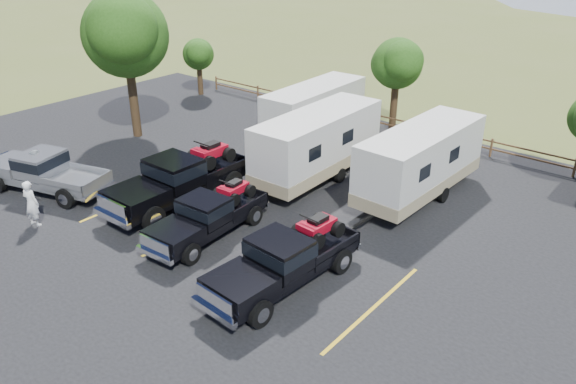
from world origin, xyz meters
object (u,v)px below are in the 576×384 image
Objects in this scene: tree_big_nw at (125,34)px; rig_center at (209,215)px; rig_left at (180,178)px; trailer_left at (314,112)px; pickup_silver at (45,172)px; trailer_center at (317,145)px; person_b at (39,171)px; rig_right at (285,259)px; trailer_right at (420,162)px; person_a at (31,203)px.

tree_big_nw is 1.41× the size of rig_center.
trailer_left reaches higher than rig_left.
tree_big_nw is at bearing 154.44° from rig_left.
tree_big_nw reaches higher than pickup_silver.
person_b is at bearing -134.87° from trailer_center.
rig_right is 12.73m from pickup_silver.
rig_left reaches higher than rig_right.
rig_left is 6.20m from pickup_silver.
trailer_right is (7.86, -2.94, 0.07)m from trailer_left.
pickup_silver is (-12.67, -1.24, -0.03)m from rig_right.
person_a is (-10.20, -3.19, -0.02)m from rig_right.
person_b is (-12.87, -1.40, -0.00)m from rig_right.
trailer_right is 15.85m from person_a.
pickup_silver is (-5.35, -3.11, -0.15)m from rig_left.
person_a is at bearing -158.93° from rig_right.
trailer_left is at bearing 103.20° from rig_center.
rig_right is 0.69× the size of trailer_right.
trailer_left is 5.26m from trailer_center.
person_b is at bearing -149.77° from rig_left.
rig_center is 0.88× the size of pickup_silver.
trailer_right is (7.58, 6.83, 0.52)m from rig_left.
trailer_right reaches higher than person_b.
pickup_silver is 0.26m from person_b.
tree_big_nw is 13.28m from rig_center.
tree_big_nw is 1.28× the size of rig_right.
person_b is at bearing -170.22° from rig_center.
trailer_center is at bearing 86.75° from rig_center.
person_a is (2.46, -1.95, 0.01)m from pickup_silver.
rig_right reaches higher than person_b.
rig_left is 0.76× the size of trailer_center.
trailer_right reaches higher than rig_center.
rig_right is 10.69m from person_a.
trailer_right reaches higher than pickup_silver.
rig_center is 0.91× the size of rig_right.
tree_big_nw is at bearing 151.95° from rig_center.
tree_big_nw is at bearing -172.34° from trailer_center.
trailer_left is at bearing 36.54° from person_b.
trailer_center is 12.13m from pickup_silver.
pickup_silver is at bearing -134.68° from trailer_center.
trailer_center is (-4.32, 7.52, 0.67)m from rig_right.
rig_right reaches higher than rig_center.
trailer_left is 1.34× the size of pickup_silver.
rig_center is 8.85m from person_b.
pickup_silver is at bearing -140.63° from trailer_right.
trailer_left is 13.85m from pickup_silver.
pickup_silver is 3.14m from person_a.
rig_right is at bearing -177.48° from person_a.
tree_big_nw is 0.92× the size of trailer_left.
trailer_right reaches higher than rig_right.
trailer_right is at bearing -22.06° from trailer_left.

